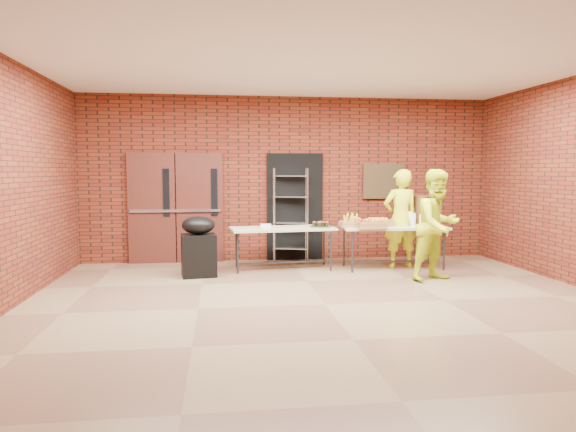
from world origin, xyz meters
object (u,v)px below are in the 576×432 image
Objects in this scene: coffee_dispenser at (426,210)px; volunteer_man at (438,225)px; table_right at (393,230)px; wire_rack at (291,215)px; volunteer_woman at (400,219)px; covered_grill at (199,246)px; table_left at (283,231)px.

coffee_dispenser is 0.30× the size of volunteer_man.
coffee_dispenser is (0.66, 0.11, 0.33)m from table_right.
wire_rack is 0.95× the size of table_right.
volunteer_woman reaches higher than coffee_dispenser.
volunteer_woman is at bearing -175.31° from coffee_dispenser.
covered_grill is at bearing -174.90° from coffee_dispenser.
volunteer_woman reaches higher than table_left.
wire_rack is at bearing 159.64° from coffee_dispenser.
table_right is at bearing -15.12° from wire_rack.
wire_rack is 2.01m from table_right.
wire_rack reaches higher than coffee_dispenser.
table_left is at bearing 8.71° from covered_grill.
wire_rack is 2.10m from volunteer_woman.
covered_grill reaches higher than table_right.
table_right is 0.75m from coffee_dispenser.
wire_rack is at bearing 28.27° from covered_grill.
wire_rack reaches higher than volunteer_woman.
table_right is 1.07× the size of volunteer_man.
wire_rack is at bearing 153.54° from table_right.
volunteer_woman is (-0.51, -0.04, -0.14)m from coffee_dispenser.
table_left is at bearing -92.51° from wire_rack.
wire_rack is 3.37× the size of coffee_dispenser.
coffee_dispenser reaches higher than table_right.
table_left is at bearing 178.50° from coffee_dispenser.
volunteer_woman reaches higher than table_right.
wire_rack is at bearing 113.27° from volunteer_man.
volunteer_man is (2.09, -2.07, -0.01)m from wire_rack.
table_left is at bearing -8.10° from volunteer_woman.
coffee_dispenser is at bearing -5.63° from wire_rack.
wire_rack is 2.16m from covered_grill.
table_right is 1.07× the size of volunteer_woman.
coffee_dispenser is at bearing -6.89° from table_left.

